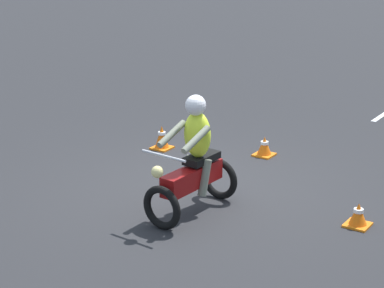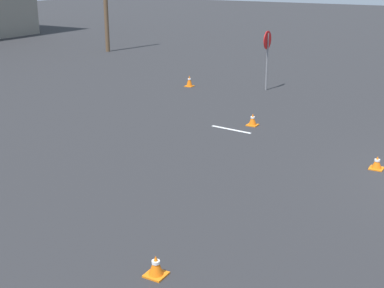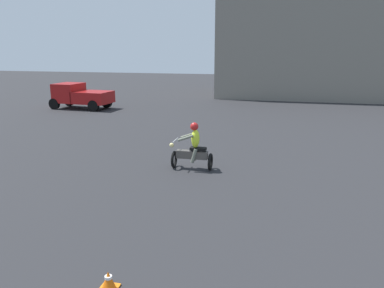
% 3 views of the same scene
% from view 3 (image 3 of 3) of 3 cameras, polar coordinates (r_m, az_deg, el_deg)
% --- Properties ---
extents(motorcycle_rider_background, '(1.52, 0.70, 1.66)m').
position_cam_3_polar(motorcycle_rider_background, '(12.96, 0.15, -0.75)').
color(motorcycle_rider_background, black).
rests_on(motorcycle_rider_background, ground).
extents(pickup_truck, '(4.26, 2.23, 1.73)m').
position_cam_3_polar(pickup_truck, '(27.36, -16.68, 7.12)').
color(pickup_truck, black).
rests_on(pickup_truck, ground).
extents(traffic_cone_far_right, '(0.32, 0.32, 0.35)m').
position_cam_3_polar(traffic_cone_far_right, '(7.12, -12.60, -19.66)').
color(traffic_cone_far_right, orange).
rests_on(traffic_cone_far_right, ground).
extents(utility_pole_far, '(0.24, 0.24, 10.04)m').
position_cam_3_polar(utility_pole_far, '(33.47, 25.42, 14.62)').
color(utility_pole_far, brown).
rests_on(utility_pole_far, ground).
extents(building_backdrop, '(25.26, 8.70, 7.92)m').
position_cam_3_polar(building_backdrop, '(35.63, 25.79, 12.78)').
color(building_backdrop, gray).
rests_on(building_backdrop, ground).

